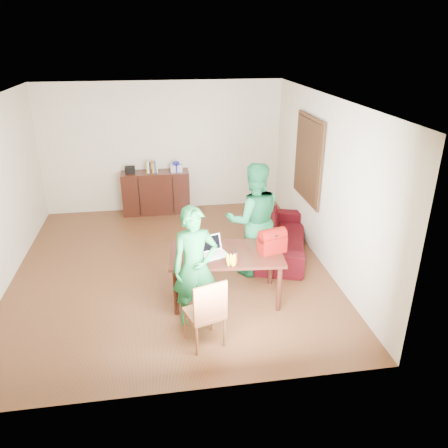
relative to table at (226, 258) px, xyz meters
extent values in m
cube|color=#412410|center=(-0.75, 1.01, -0.69)|extent=(5.00, 5.50, 0.10)
cube|color=white|center=(-0.75, 1.01, 2.11)|extent=(5.00, 5.50, 0.10)
cube|color=beige|center=(-0.75, 3.81, 0.71)|extent=(5.00, 0.10, 2.70)
cube|color=beige|center=(-0.75, -1.79, 0.71)|extent=(5.00, 0.10, 2.70)
cube|color=beige|center=(1.80, 1.01, 0.71)|extent=(0.10, 5.50, 2.70)
cube|color=#3F2614|center=(1.71, 1.71, 0.91)|extent=(0.04, 1.28, 1.48)
cube|color=#493016|center=(1.68, 1.71, 0.91)|extent=(0.01, 1.18, 1.36)
cube|color=black|center=(-0.95, 3.52, -0.19)|extent=(1.40, 0.45, 0.90)
cube|color=black|center=(-1.45, 3.52, 0.33)|extent=(0.20, 0.14, 0.14)
cube|color=silver|center=(-0.50, 3.52, 0.33)|extent=(0.24, 0.22, 0.14)
ellipsoid|color=#171896|center=(-0.50, 3.52, 0.43)|extent=(0.14, 0.14, 0.07)
cube|color=black|center=(0.00, 0.00, 0.07)|extent=(1.64, 1.02, 0.04)
cylinder|color=black|center=(-0.73, -0.29, -0.30)|extent=(0.07, 0.07, 0.69)
cylinder|color=black|center=(0.67, -0.42, -0.30)|extent=(0.07, 0.07, 0.69)
cylinder|color=black|center=(-0.67, 0.42, -0.30)|extent=(0.07, 0.07, 0.69)
cylinder|color=black|center=(0.73, 0.29, -0.30)|extent=(0.07, 0.07, 0.69)
cube|color=brown|center=(-0.42, -0.96, -0.21)|extent=(0.53, 0.52, 0.05)
cube|color=brown|center=(-0.36, -1.13, 0.05)|extent=(0.41, 0.16, 0.48)
imported|color=#16662E|center=(-0.48, -0.48, 0.17)|extent=(0.64, 0.46, 1.63)
imported|color=#166638|center=(0.54, 0.70, 0.26)|extent=(0.89, 0.69, 1.81)
cube|color=white|center=(-0.17, -0.05, 0.10)|extent=(0.39, 0.33, 0.02)
cube|color=black|center=(-0.17, -0.05, 0.22)|extent=(0.35, 0.19, 0.21)
cylinder|color=#602115|center=(0.07, -0.31, 0.18)|extent=(0.06, 0.06, 0.17)
cube|color=maroon|center=(0.64, -0.06, 0.23)|extent=(0.41, 0.30, 0.27)
imported|color=#36070E|center=(1.20, 1.32, -0.35)|extent=(1.37, 2.15, 0.59)
camera|label=1|loc=(-0.86, -5.35, 2.90)|focal=35.00mm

